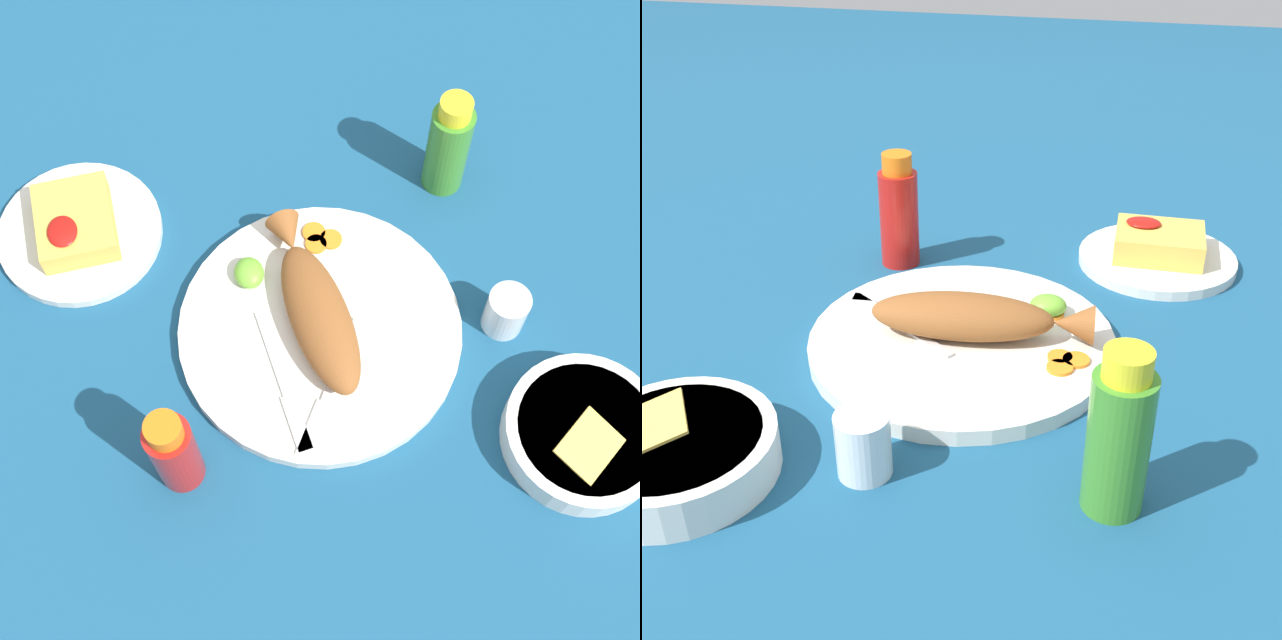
% 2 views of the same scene
% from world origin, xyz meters
% --- Properties ---
extents(ground_plane, '(4.00, 4.00, 0.00)m').
position_xyz_m(ground_plane, '(0.00, 0.00, 0.00)').
color(ground_plane, navy).
extents(main_plate, '(0.35, 0.35, 0.02)m').
position_xyz_m(main_plate, '(0.00, 0.00, 0.01)').
color(main_plate, silver).
rests_on(main_plate, ground_plane).
extents(fried_fish, '(0.25, 0.09, 0.05)m').
position_xyz_m(fried_fish, '(-0.01, -0.00, 0.04)').
color(fried_fish, brown).
rests_on(fried_fish, main_plate).
extents(fork_near, '(0.16, 0.12, 0.00)m').
position_xyz_m(fork_near, '(0.09, -0.01, 0.02)').
color(fork_near, silver).
rests_on(fork_near, main_plate).
extents(fork_far, '(0.19, 0.03, 0.00)m').
position_xyz_m(fork_far, '(0.07, -0.06, 0.02)').
color(fork_far, silver).
rests_on(fork_far, main_plate).
extents(carrot_slice_near, '(0.03, 0.03, 0.00)m').
position_xyz_m(carrot_slice_near, '(-0.12, 0.04, 0.02)').
color(carrot_slice_near, orange).
rests_on(carrot_slice_near, main_plate).
extents(carrot_slice_mid, '(0.03, 0.03, 0.00)m').
position_xyz_m(carrot_slice_mid, '(-0.11, 0.02, 0.02)').
color(carrot_slice_mid, orange).
rests_on(carrot_slice_mid, main_plate).
extents(carrot_slice_far, '(0.03, 0.03, 0.00)m').
position_xyz_m(carrot_slice_far, '(-0.13, 0.02, 0.02)').
color(carrot_slice_far, orange).
rests_on(carrot_slice_far, main_plate).
extents(carrot_slice_extra, '(0.02, 0.02, 0.00)m').
position_xyz_m(carrot_slice_extra, '(-0.10, -0.07, 0.02)').
color(carrot_slice_extra, orange).
rests_on(carrot_slice_extra, main_plate).
extents(lime_wedge_main, '(0.04, 0.04, 0.02)m').
position_xyz_m(lime_wedge_main, '(-0.09, -0.07, 0.03)').
color(lime_wedge_main, '#6BB233').
rests_on(lime_wedge_main, main_plate).
extents(hot_sauce_bottle_red, '(0.05, 0.05, 0.15)m').
position_xyz_m(hot_sauce_bottle_red, '(0.13, -0.19, 0.07)').
color(hot_sauce_bottle_red, '#B21914').
rests_on(hot_sauce_bottle_red, ground_plane).
extents(hot_sauce_bottle_green, '(0.05, 0.05, 0.16)m').
position_xyz_m(hot_sauce_bottle_green, '(-0.18, 0.21, 0.07)').
color(hot_sauce_bottle_green, '#3D8428').
rests_on(hot_sauce_bottle_green, ground_plane).
extents(salt_cup, '(0.05, 0.05, 0.06)m').
position_xyz_m(salt_cup, '(0.04, 0.22, 0.03)').
color(salt_cup, silver).
rests_on(salt_cup, ground_plane).
extents(side_plate_fries, '(0.21, 0.21, 0.01)m').
position_xyz_m(side_plate_fries, '(-0.21, -0.27, 0.01)').
color(side_plate_fries, silver).
rests_on(side_plate_fries, ground_plane).
extents(fries_pile, '(0.12, 0.10, 0.04)m').
position_xyz_m(fries_pile, '(-0.21, -0.27, 0.03)').
color(fries_pile, gold).
rests_on(fries_pile, side_plate_fries).
extents(guacamole_bowl, '(0.18, 0.18, 0.06)m').
position_xyz_m(guacamole_bowl, '(0.21, 0.26, 0.02)').
color(guacamole_bowl, white).
rests_on(guacamole_bowl, ground_plane).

